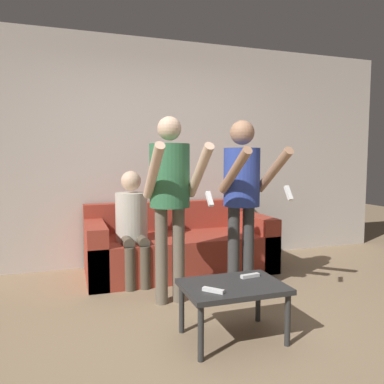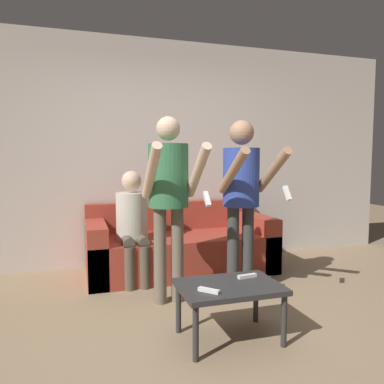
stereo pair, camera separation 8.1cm
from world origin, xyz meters
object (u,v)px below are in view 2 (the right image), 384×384
at_px(person_standing_left, 169,187).
at_px(person_seated, 133,221).
at_px(person_standing_right, 242,187).
at_px(remote_near, 209,290).
at_px(couch, 180,247).
at_px(coffee_table, 229,291).
at_px(remote_far, 247,276).

relative_size(person_standing_left, person_seated, 1.42).
relative_size(person_standing_right, remote_near, 12.09).
distance_m(person_seated, remote_near, 1.63).
bearing_deg(person_standing_left, couch, 69.03).
distance_m(couch, person_standing_left, 1.23).
xyz_separation_m(person_standing_right, coffee_table, (-0.45, -0.78, -0.67)).
height_order(person_standing_right, person_seated, person_standing_right).
bearing_deg(coffee_table, remote_far, 27.87).
bearing_deg(person_standing_left, remote_near, -86.70).
relative_size(person_standing_right, person_seated, 1.41).
height_order(couch, remote_near, couch).
bearing_deg(remote_near, person_seated, 99.61).
bearing_deg(coffee_table, person_standing_right, 60.14).
relative_size(coffee_table, remote_near, 5.27).
height_order(couch, person_standing_left, person_standing_left).
relative_size(remote_near, remote_far, 0.88).
distance_m(coffee_table, remote_far, 0.22).
distance_m(person_standing_right, remote_far, 0.95).
distance_m(person_standing_left, remote_far, 1.01).
distance_m(person_seated, remote_far, 1.54).
bearing_deg(remote_near, person_standing_right, 54.22).
relative_size(person_seated, coffee_table, 1.63).
bearing_deg(person_standing_right, person_seated, 142.24).
xyz_separation_m(person_standing_left, remote_near, (0.05, -0.89, -0.62)).
height_order(couch, remote_far, couch).
bearing_deg(remote_far, coffee_table, -152.13).
relative_size(coffee_table, remote_far, 4.62).
bearing_deg(person_seated, remote_near, -80.39).
bearing_deg(couch, person_standing_right, -69.03).
height_order(coffee_table, remote_near, remote_near).
xyz_separation_m(person_standing_right, remote_far, (-0.26, -0.68, -0.61)).
bearing_deg(person_standing_left, coffee_table, -72.82).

